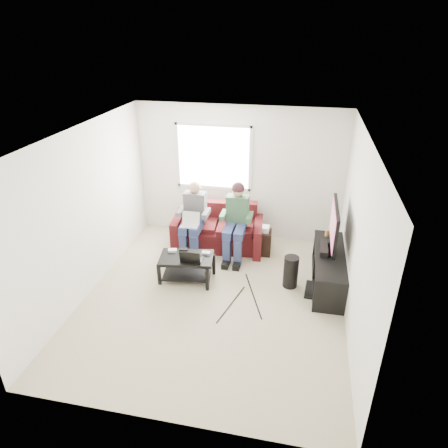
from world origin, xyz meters
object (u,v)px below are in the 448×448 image
Objects in this scene: end_table at (263,241)px; subwoofer at (291,272)px; coffee_table at (187,263)px; tv at (334,226)px; tv_stand at (329,270)px; sofa at (218,231)px.

subwoofer is at bearing -59.29° from end_table.
tv is (2.33, 0.46, 0.69)m from coffee_table.
coffee_table is 2.36m from tv_stand.
sofa is 2.32m from tv.
sofa is 1.63× the size of tv.
coffee_table is at bearing -174.97° from subwoofer.
coffee_table is at bearing -171.16° from tv_stand.
end_table is at bearing 151.12° from tv.
tv is at bearing -28.88° from end_table.
tv_stand is 0.77m from tv.
tv reaches higher than subwoofer.
end_table is (1.14, 1.11, -0.07)m from coffee_table.
tv_stand is 1.40m from end_table.
tv reaches higher than end_table.
end_table is at bearing 147.59° from tv_stand.
subwoofer is at bearing -161.00° from tv_stand.
end_table reaches higher than tv_stand.
sofa is 0.90m from end_table.
end_table is at bearing 44.23° from coffee_table.
tv is 2.01× the size of subwoofer.
coffee_table is 0.86× the size of tv.
tv is (-0.00, 0.10, 0.77)m from tv_stand.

